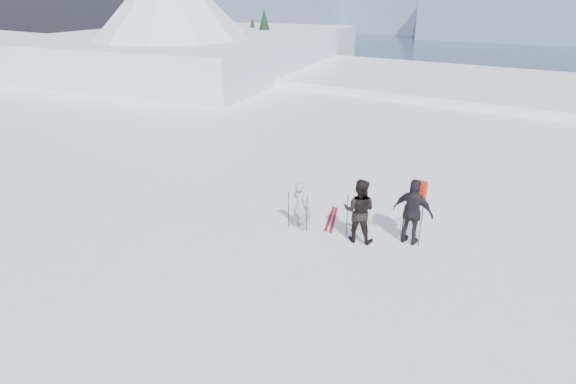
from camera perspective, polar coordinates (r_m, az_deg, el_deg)
name	(u,v)px	position (r m, az deg, el deg)	size (l,w,h in m)	color
lake_basin	(486,171)	(39.11, 23.81, 2.44)	(820.00, 820.00, 71.62)	white
near_ridge	(220,97)	(48.45, -8.61, 11.79)	(31.37, 35.68, 25.62)	white
skier_grey	(300,206)	(13.19, 1.53, -1.74)	(0.55, 0.36, 1.50)	#979EA5
skier_dark	(359,211)	(12.63, 9.02, -2.36)	(0.91, 0.71, 1.87)	black
skier_pack	(413,212)	(12.79, 15.58, -2.51)	(1.12, 0.47, 1.92)	black
backpack	(422,166)	(12.52, 16.60, 3.15)	(0.41, 0.23, 0.63)	red
ski_poles	(356,218)	(12.86, 8.62, -3.31)	(3.67, 1.01, 1.36)	black
skis_loose	(332,219)	(14.09, 5.57, -3.43)	(0.78, 1.64, 0.03)	black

